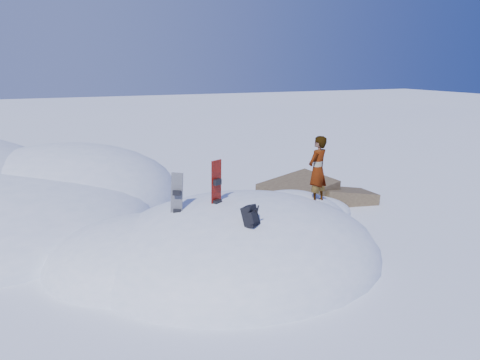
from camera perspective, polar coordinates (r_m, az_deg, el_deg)
name	(u,v)px	position (r m, az deg, el deg)	size (l,w,h in m)	color
ground	(239,259)	(11.33, -0.09, -9.58)	(120.00, 120.00, 0.00)	white
snow_mound	(229,256)	(11.47, -1.37, -9.28)	(8.00, 6.00, 3.00)	white
rock_outcrop	(307,206)	(15.47, 8.14, -3.14)	(4.68, 4.41, 1.68)	brown
snowboard_red	(217,194)	(10.58, -2.88, -1.76)	(0.30, 0.26, 1.62)	red
snowboard_dark	(177,204)	(10.43, -7.72, -2.92)	(0.37, 0.37, 1.41)	black
backpack	(251,216)	(9.53, 1.33, -4.43)	(0.43, 0.47, 0.50)	black
gear_pile	(134,290)	(9.87, -12.79, -12.97)	(0.90, 0.79, 0.23)	black
person	(318,170)	(12.06, 9.43, 1.23)	(0.64, 0.42, 1.75)	slate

